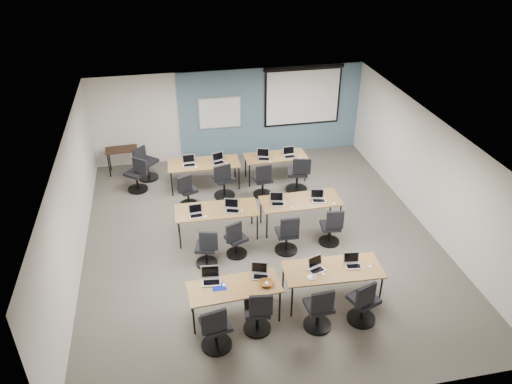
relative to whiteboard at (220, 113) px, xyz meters
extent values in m
cube|color=#6B6354|center=(0.30, -4.43, -1.45)|extent=(8.00, 9.00, 0.02)
cube|color=white|center=(0.30, -4.43, 1.25)|extent=(8.00, 9.00, 0.02)
cube|color=beige|center=(0.30, 0.07, -0.10)|extent=(8.00, 0.04, 2.70)
cube|color=beige|center=(0.30, -8.93, -0.10)|extent=(8.00, 0.04, 2.70)
cube|color=beige|center=(-3.70, -4.43, -0.10)|extent=(0.04, 9.00, 2.70)
cube|color=beige|center=(4.30, -4.43, -0.10)|extent=(0.04, 9.00, 2.70)
cube|color=#3D5977|center=(1.55, 0.04, -0.10)|extent=(5.50, 0.04, 2.70)
cube|color=silver|center=(0.00, 0.00, 0.00)|extent=(1.28, 0.02, 0.98)
cube|color=white|center=(0.00, -0.01, 0.00)|extent=(1.20, 0.02, 0.90)
cube|color=black|center=(2.50, -0.02, 0.35)|extent=(2.32, 0.03, 1.82)
cube|color=white|center=(2.50, -0.03, 0.31)|extent=(2.20, 0.02, 1.62)
cylinder|color=black|center=(2.50, -0.03, 1.19)|extent=(2.40, 0.10, 0.10)
cube|color=brown|center=(-0.69, -6.74, -0.73)|extent=(1.71, 0.71, 0.03)
cylinder|color=black|center=(-1.49, -7.04, -1.10)|extent=(0.04, 0.04, 0.70)
cylinder|color=black|center=(0.10, -7.04, -1.10)|extent=(0.04, 0.04, 0.70)
cylinder|color=black|center=(-1.49, -6.45, -1.10)|extent=(0.04, 0.04, 0.70)
cylinder|color=black|center=(0.10, -6.45, -1.10)|extent=(0.04, 0.04, 0.70)
cube|color=brown|center=(1.25, -6.62, -0.73)|extent=(1.90, 0.79, 0.03)
cylinder|color=black|center=(0.36, -6.96, -1.10)|extent=(0.04, 0.04, 0.70)
cylinder|color=black|center=(2.14, -6.96, -1.10)|extent=(0.04, 0.04, 0.70)
cylinder|color=black|center=(0.36, -6.28, -1.10)|extent=(0.04, 0.04, 0.70)
cylinder|color=black|center=(2.14, -6.28, -1.10)|extent=(0.04, 0.04, 0.70)
cube|color=brown|center=(-0.67, -4.07, -0.73)|extent=(1.90, 0.79, 0.03)
cylinder|color=black|center=(-1.55, -4.40, -1.10)|extent=(0.04, 0.04, 0.70)
cylinder|color=black|center=(0.22, -4.40, -1.10)|extent=(0.04, 0.04, 0.70)
cylinder|color=black|center=(-1.55, -3.73, -1.10)|extent=(0.04, 0.04, 0.70)
cylinder|color=black|center=(0.22, -3.73, -1.10)|extent=(0.04, 0.04, 0.70)
cube|color=#A97043|center=(1.33, -4.06, -0.73)|extent=(1.90, 0.79, 0.03)
cylinder|color=black|center=(0.45, -4.40, -1.10)|extent=(0.04, 0.04, 0.70)
cylinder|color=black|center=(2.22, -4.40, -1.10)|extent=(0.04, 0.04, 0.70)
cylinder|color=black|center=(0.45, -3.73, -1.10)|extent=(0.04, 0.04, 0.70)
cylinder|color=black|center=(2.22, -3.73, -1.10)|extent=(0.04, 0.04, 0.70)
cube|color=brown|center=(-0.70, -1.69, -0.73)|extent=(1.92, 0.80, 0.03)
cylinder|color=black|center=(-1.60, -2.03, -1.10)|extent=(0.04, 0.04, 0.70)
cylinder|color=black|center=(0.20, -2.03, -1.10)|extent=(0.04, 0.04, 0.70)
cylinder|color=black|center=(-1.60, -1.35, -1.10)|extent=(0.04, 0.04, 0.70)
cylinder|color=black|center=(0.20, -1.35, -1.10)|extent=(0.04, 0.04, 0.70)
cube|color=brown|center=(1.30, -1.66, -0.73)|extent=(1.71, 0.71, 0.03)
cylinder|color=black|center=(0.50, -1.95, -1.10)|extent=(0.04, 0.04, 0.70)
cylinder|color=black|center=(2.09, -1.95, -1.10)|extent=(0.04, 0.04, 0.70)
cylinder|color=black|center=(0.50, -1.36, -1.10)|extent=(0.04, 0.04, 0.70)
cylinder|color=black|center=(2.09, -1.36, -1.10)|extent=(0.04, 0.04, 0.70)
cube|color=#B6B6B7|center=(-1.09, -6.55, -0.71)|extent=(0.35, 0.26, 0.02)
cube|color=black|center=(-1.09, -6.57, -0.70)|extent=(0.30, 0.15, 0.00)
cube|color=#B6B6B7|center=(-1.09, -6.41, -0.58)|extent=(0.35, 0.06, 0.24)
cube|color=black|center=(-1.09, -6.42, -0.58)|extent=(0.31, 0.05, 0.20)
ellipsoid|color=white|center=(-0.87, -6.67, -0.71)|extent=(0.07, 0.11, 0.04)
cylinder|color=black|center=(-1.13, -7.40, -1.42)|extent=(0.55, 0.55, 0.05)
cylinder|color=black|center=(-1.13, -7.40, -1.21)|extent=(0.06, 0.06, 0.48)
cube|color=black|center=(-1.13, -7.40, -0.93)|extent=(0.48, 0.48, 0.08)
cube|color=black|center=(-1.18, -7.62, -0.65)|extent=(0.44, 0.06, 0.44)
cube|color=#AFAFB5|center=(-0.16, -6.58, -0.71)|extent=(0.31, 0.23, 0.02)
cube|color=black|center=(-0.16, -6.60, -0.70)|extent=(0.27, 0.13, 0.00)
cube|color=#AFAFB5|center=(-0.16, -6.46, -0.59)|extent=(0.31, 0.06, 0.22)
cube|color=black|center=(-0.16, -6.46, -0.59)|extent=(0.28, 0.04, 0.18)
ellipsoid|color=white|center=(-0.09, -6.78, -0.71)|extent=(0.09, 0.12, 0.04)
cylinder|color=black|center=(-0.35, -7.16, -1.42)|extent=(0.51, 0.51, 0.05)
cylinder|color=black|center=(-0.35, -7.16, -1.22)|extent=(0.06, 0.06, 0.45)
cube|color=black|center=(-0.35, -7.16, -0.96)|extent=(0.45, 0.45, 0.08)
cube|color=black|center=(-0.32, -7.36, -0.68)|extent=(0.41, 0.06, 0.44)
cube|color=silver|center=(0.93, -6.61, -0.71)|extent=(0.31, 0.23, 0.02)
cube|color=black|center=(0.93, -6.63, -0.70)|extent=(0.26, 0.13, 0.00)
cube|color=silver|center=(0.93, -6.48, -0.59)|extent=(0.31, 0.06, 0.22)
cube|color=black|center=(0.93, -6.49, -0.59)|extent=(0.27, 0.04, 0.18)
ellipsoid|color=white|center=(1.01, -6.74, -0.71)|extent=(0.07, 0.10, 0.03)
cylinder|color=black|center=(0.76, -7.30, -1.42)|extent=(0.52, 0.52, 0.05)
cylinder|color=black|center=(0.76, -7.30, -1.22)|extent=(0.06, 0.06, 0.46)
cube|color=black|center=(0.76, -7.30, -0.95)|extent=(0.46, 0.46, 0.08)
cube|color=black|center=(0.75, -7.51, -0.67)|extent=(0.42, 0.06, 0.44)
cube|color=#A6A7B4|center=(1.66, -6.63, -0.71)|extent=(0.31, 0.22, 0.02)
cube|color=black|center=(1.66, -6.65, -0.70)|extent=(0.26, 0.13, 0.00)
cube|color=#A6A7B4|center=(1.66, -6.51, -0.59)|extent=(0.31, 0.06, 0.21)
cube|color=black|center=(1.66, -6.51, -0.59)|extent=(0.27, 0.04, 0.17)
ellipsoid|color=white|center=(1.97, -6.72, -0.71)|extent=(0.08, 0.11, 0.03)
cylinder|color=black|center=(1.63, -7.31, -1.42)|extent=(0.53, 0.53, 0.05)
cylinder|color=black|center=(1.63, -7.31, -1.21)|extent=(0.06, 0.06, 0.47)
cube|color=black|center=(1.63, -7.31, -0.94)|extent=(0.47, 0.47, 0.08)
cube|color=black|center=(1.55, -7.51, -0.66)|extent=(0.43, 0.06, 0.44)
cube|color=#AEAEB5|center=(-1.15, -4.25, -0.71)|extent=(0.30, 0.22, 0.02)
cube|color=black|center=(-1.15, -4.27, -0.70)|extent=(0.26, 0.13, 0.00)
cube|color=#AEAEB5|center=(-1.15, -4.13, -0.59)|extent=(0.30, 0.06, 0.21)
cube|color=black|center=(-1.15, -4.14, -0.59)|extent=(0.27, 0.04, 0.17)
ellipsoid|color=white|center=(-0.95, -4.33, -0.71)|extent=(0.08, 0.11, 0.04)
cylinder|color=black|center=(-1.04, -5.07, -1.42)|extent=(0.47, 0.47, 0.05)
cylinder|color=black|center=(-1.04, -5.07, -1.24)|extent=(0.06, 0.06, 0.42)
cube|color=black|center=(-1.04, -5.07, -0.99)|extent=(0.42, 0.42, 0.08)
cube|color=black|center=(-0.99, -5.26, -0.71)|extent=(0.38, 0.06, 0.44)
cube|color=#BABABA|center=(-0.32, -4.21, -0.71)|extent=(0.33, 0.24, 0.02)
cube|color=black|center=(-0.32, -4.23, -0.70)|extent=(0.28, 0.14, 0.00)
cube|color=#BABABA|center=(-0.32, -4.08, -0.58)|extent=(0.33, 0.06, 0.22)
cube|color=black|center=(-0.32, -4.09, -0.58)|extent=(0.29, 0.04, 0.18)
ellipsoid|color=white|center=(-0.11, -4.26, -0.71)|extent=(0.09, 0.11, 0.04)
cylinder|color=black|center=(-0.35, -4.87, -1.42)|extent=(0.46, 0.46, 0.05)
cylinder|color=black|center=(-0.35, -4.87, -1.25)|extent=(0.06, 0.06, 0.41)
cube|color=black|center=(-0.35, -4.87, -1.00)|extent=(0.41, 0.41, 0.08)
cube|color=black|center=(-0.42, -5.04, -0.72)|extent=(0.37, 0.06, 0.44)
cube|color=#A5A5AC|center=(0.76, -4.13, -0.71)|extent=(0.32, 0.23, 0.02)
cube|color=black|center=(0.76, -4.15, -0.70)|extent=(0.27, 0.14, 0.00)
cube|color=#A5A5AC|center=(0.76, -4.00, -0.59)|extent=(0.32, 0.06, 0.22)
cube|color=black|center=(0.76, -4.01, -0.59)|extent=(0.28, 0.04, 0.18)
ellipsoid|color=white|center=(1.04, -4.37, -0.71)|extent=(0.06, 0.09, 0.03)
cylinder|color=black|center=(0.77, -4.95, -1.42)|extent=(0.51, 0.51, 0.05)
cylinder|color=black|center=(0.77, -4.95, -1.22)|extent=(0.06, 0.06, 0.45)
cube|color=black|center=(0.77, -4.95, -0.96)|extent=(0.45, 0.45, 0.08)
cube|color=black|center=(0.78, -5.16, -0.68)|extent=(0.42, 0.06, 0.44)
cube|color=silver|center=(1.74, -4.18, -0.71)|extent=(0.31, 0.23, 0.02)
cube|color=black|center=(1.74, -4.20, -0.70)|extent=(0.27, 0.13, 0.00)
cube|color=silver|center=(1.74, -4.06, -0.59)|extent=(0.31, 0.06, 0.22)
cube|color=black|center=(1.74, -4.06, -0.59)|extent=(0.28, 0.04, 0.18)
ellipsoid|color=white|center=(2.05, -4.37, -0.71)|extent=(0.07, 0.10, 0.03)
cylinder|color=black|center=(1.82, -4.85, -1.42)|extent=(0.48, 0.48, 0.05)
cylinder|color=black|center=(1.82, -4.85, -1.24)|extent=(0.06, 0.06, 0.42)
cube|color=black|center=(1.82, -4.85, -0.99)|extent=(0.42, 0.42, 0.08)
cube|color=black|center=(1.84, -5.04, -0.71)|extent=(0.38, 0.06, 0.44)
cube|color=#ABAAB6|center=(-1.09, -1.76, -0.71)|extent=(0.34, 0.24, 0.02)
cube|color=black|center=(-1.09, -1.78, -0.70)|extent=(0.28, 0.14, 0.00)
cube|color=#ABAAB6|center=(-1.09, -1.63, -0.58)|extent=(0.34, 0.06, 0.23)
cube|color=black|center=(-1.09, -1.63, -0.58)|extent=(0.29, 0.04, 0.19)
ellipsoid|color=white|center=(-0.92, -1.92, -0.71)|extent=(0.07, 0.10, 0.03)
cylinder|color=black|center=(-1.22, -2.56, -1.42)|extent=(0.46, 0.46, 0.05)
cylinder|color=black|center=(-1.22, -2.56, -1.25)|extent=(0.06, 0.06, 0.41)
cube|color=black|center=(-1.22, -2.56, -1.00)|extent=(0.41, 0.41, 0.08)
cube|color=black|center=(-1.28, -2.73, -0.72)|extent=(0.37, 0.06, 0.44)
cube|color=silver|center=(-0.30, -1.78, -0.71)|extent=(0.33, 0.24, 0.02)
cube|color=black|center=(-0.30, -1.80, -0.70)|extent=(0.28, 0.14, 0.00)
cube|color=silver|center=(-0.30, -1.65, -0.58)|extent=(0.33, 0.06, 0.23)
cube|color=black|center=(-0.30, -1.66, -0.58)|extent=(0.29, 0.04, 0.19)
ellipsoid|color=white|center=(-0.10, -1.89, -0.71)|extent=(0.09, 0.11, 0.03)
cylinder|color=black|center=(-0.25, -2.31, -1.42)|extent=(0.56, 0.56, 0.05)
cylinder|color=black|center=(-0.25, -2.31, -1.20)|extent=(0.06, 0.06, 0.50)
cube|color=black|center=(-0.25, -2.31, -0.91)|extent=(0.50, 0.50, 0.08)
cube|color=black|center=(-0.31, -2.52, -0.63)|extent=(0.45, 0.06, 0.44)
cube|color=#ACACAE|center=(0.94, -1.81, -0.71)|extent=(0.34, 0.25, 0.02)
cube|color=black|center=(0.94, -1.83, -0.70)|extent=(0.29, 0.15, 0.00)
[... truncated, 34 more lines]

